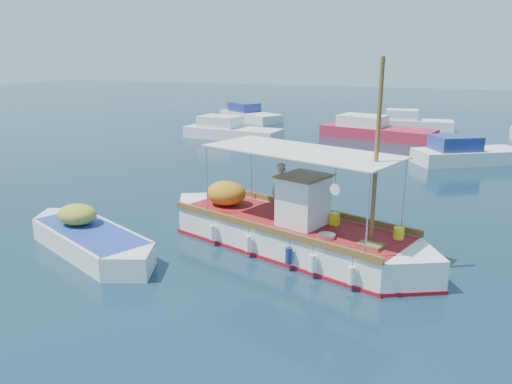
% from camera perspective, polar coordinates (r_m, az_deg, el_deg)
% --- Properties ---
extents(ground, '(160.00, 160.00, 0.00)m').
position_cam_1_polar(ground, '(16.76, 2.54, -5.58)').
color(ground, black).
rests_on(ground, ground).
extents(fishing_caique, '(9.65, 4.86, 6.18)m').
position_cam_1_polar(fishing_caique, '(16.04, 3.66, -4.53)').
color(fishing_caique, white).
rests_on(fishing_caique, ground).
extents(dinghy, '(5.88, 3.52, 1.57)m').
position_cam_1_polar(dinghy, '(16.68, -18.45, -5.31)').
color(dinghy, white).
rests_on(dinghy, ground).
extents(bg_boat_nw, '(7.34, 2.99, 1.80)m').
position_cam_1_polar(bg_boat_nw, '(36.82, -2.98, 6.90)').
color(bg_boat_nw, silver).
rests_on(bg_boat_nw, ground).
extents(bg_boat_n, '(8.56, 4.46, 1.80)m').
position_cam_1_polar(bg_boat_n, '(38.10, 13.36, 6.80)').
color(bg_boat_n, '#AA1C35').
rests_on(bg_boat_n, ground).
extents(bg_boat_ne, '(6.30, 5.05, 1.80)m').
position_cam_1_polar(bg_boat_ne, '(30.67, 22.82, 3.94)').
color(bg_boat_ne, silver).
rests_on(bg_boat_ne, ground).
extents(bg_boat_far_w, '(6.96, 5.53, 1.80)m').
position_cam_1_polar(bg_boat_far_w, '(46.45, -0.78, 8.73)').
color(bg_boat_far_w, silver).
rests_on(bg_boat_far_w, ground).
extents(bg_boat_far_n, '(6.35, 2.54, 1.80)m').
position_cam_1_polar(bg_boat_far_n, '(43.07, 17.25, 7.50)').
color(bg_boat_far_n, silver).
rests_on(bg_boat_far_n, ground).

